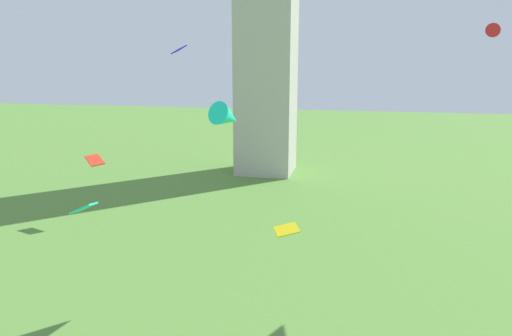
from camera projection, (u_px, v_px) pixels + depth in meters
The scene contains 6 objects.
kite_flying_0 at pixel (228, 117), 23.26m from camera, with size 1.85×2.32×1.73m.
kite_flying_1 at pixel (95, 160), 34.03m from camera, with size 1.79×1.69×0.68m.
kite_flying_2 at pixel (84, 208), 21.12m from camera, with size 1.25×1.65×0.75m.
kite_flying_3 at pixel (490, 33), 24.57m from camera, with size 0.78×1.21×0.96m.
kite_flying_5 at pixel (179, 50), 30.76m from camera, with size 1.32×1.36×0.63m.
kite_flying_6 at pixel (287, 230), 17.49m from camera, with size 1.10×0.93×0.38m.
Camera 1 is at (4.87, -1.04, 11.70)m, focal length 31.67 mm.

